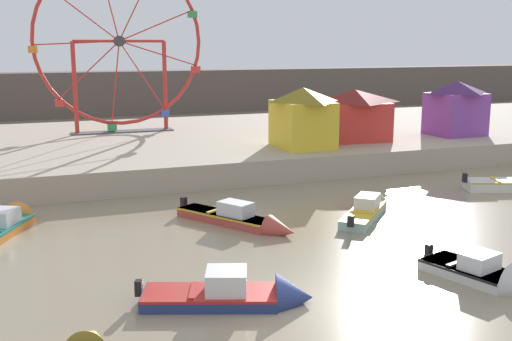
{
  "coord_description": "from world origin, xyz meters",
  "views": [
    {
      "loc": [
        -7.27,
        -15.02,
        7.15
      ],
      "look_at": [
        2.06,
        9.35,
        1.87
      ],
      "focal_mm": 44.27,
      "sensor_mm": 36.0,
      "label": 1
    }
  ],
  "objects_px": {
    "motorboat_orange_hull": "(7,222)",
    "ferris_wheel_red_frame": "(119,44)",
    "motorboat_faded_red": "(243,220)",
    "motorboat_seafoam": "(369,207)",
    "motorboat_pale_grey": "(489,276)",
    "carnival_booth_red_striped": "(355,114)",
    "carnival_booth_yellow_awning": "(303,116)",
    "carnival_booth_purple_stall": "(456,107)",
    "motorboat_navy_blue": "(243,294)"
  },
  "relations": [
    {
      "from": "motorboat_seafoam",
      "to": "carnival_booth_yellow_awning",
      "type": "height_order",
      "value": "carnival_booth_yellow_awning"
    },
    {
      "from": "motorboat_navy_blue",
      "to": "ferris_wheel_red_frame",
      "type": "relative_size",
      "value": 0.43
    },
    {
      "from": "motorboat_faded_red",
      "to": "motorboat_orange_hull",
      "type": "relative_size",
      "value": 1.02
    },
    {
      "from": "motorboat_seafoam",
      "to": "carnival_booth_red_striped",
      "type": "bearing_deg",
      "value": 17.28
    },
    {
      "from": "motorboat_seafoam",
      "to": "motorboat_navy_blue",
      "type": "relative_size",
      "value": 0.94
    },
    {
      "from": "motorboat_orange_hull",
      "to": "ferris_wheel_red_frame",
      "type": "bearing_deg",
      "value": 2.74
    },
    {
      "from": "motorboat_faded_red",
      "to": "ferris_wheel_red_frame",
      "type": "relative_size",
      "value": 0.46
    },
    {
      "from": "motorboat_faded_red",
      "to": "motorboat_pale_grey",
      "type": "bearing_deg",
      "value": -1.11
    },
    {
      "from": "carnival_booth_yellow_awning",
      "to": "motorboat_orange_hull",
      "type": "bearing_deg",
      "value": -156.35
    },
    {
      "from": "ferris_wheel_red_frame",
      "to": "motorboat_faded_red",
      "type": "bearing_deg",
      "value": -85.76
    },
    {
      "from": "carnival_booth_red_striped",
      "to": "carnival_booth_purple_stall",
      "type": "distance_m",
      "value": 7.35
    },
    {
      "from": "motorboat_pale_grey",
      "to": "carnival_booth_red_striped",
      "type": "relative_size",
      "value": 0.84
    },
    {
      "from": "motorboat_orange_hull",
      "to": "carnival_booth_yellow_awning",
      "type": "height_order",
      "value": "carnival_booth_yellow_awning"
    },
    {
      "from": "motorboat_navy_blue",
      "to": "motorboat_pale_grey",
      "type": "xyz_separation_m",
      "value": [
        7.46,
        -1.25,
        -0.02
      ]
    },
    {
      "from": "motorboat_orange_hull",
      "to": "carnival_booth_purple_stall",
      "type": "xyz_separation_m",
      "value": [
        27.19,
        7.64,
        2.85
      ]
    },
    {
      "from": "motorboat_faded_red",
      "to": "motorboat_seafoam",
      "type": "bearing_deg",
      "value": 58.15
    },
    {
      "from": "motorboat_navy_blue",
      "to": "motorboat_orange_hull",
      "type": "bearing_deg",
      "value": 141.9
    },
    {
      "from": "motorboat_pale_grey",
      "to": "carnival_booth_purple_stall",
      "type": "height_order",
      "value": "carnival_booth_purple_stall"
    },
    {
      "from": "carnival_booth_red_striped",
      "to": "ferris_wheel_red_frame",
      "type": "bearing_deg",
      "value": 150.04
    },
    {
      "from": "motorboat_navy_blue",
      "to": "carnival_booth_purple_stall",
      "type": "height_order",
      "value": "carnival_booth_purple_stall"
    },
    {
      "from": "motorboat_pale_grey",
      "to": "carnival_booth_purple_stall",
      "type": "bearing_deg",
      "value": 127.43
    },
    {
      "from": "motorboat_seafoam",
      "to": "carnival_booth_purple_stall",
      "type": "height_order",
      "value": "carnival_booth_purple_stall"
    },
    {
      "from": "carnival_booth_yellow_awning",
      "to": "ferris_wheel_red_frame",
      "type": "bearing_deg",
      "value": 131.25
    },
    {
      "from": "motorboat_seafoam",
      "to": "motorboat_faded_red",
      "type": "bearing_deg",
      "value": 133.31
    },
    {
      "from": "motorboat_navy_blue",
      "to": "motorboat_pale_grey",
      "type": "height_order",
      "value": "motorboat_navy_blue"
    },
    {
      "from": "motorboat_orange_hull",
      "to": "carnival_booth_purple_stall",
      "type": "height_order",
      "value": "carnival_booth_purple_stall"
    },
    {
      "from": "motorboat_pale_grey",
      "to": "ferris_wheel_red_frame",
      "type": "height_order",
      "value": "ferris_wheel_red_frame"
    },
    {
      "from": "motorboat_navy_blue",
      "to": "carnival_booth_yellow_awning",
      "type": "distance_m",
      "value": 19.55
    },
    {
      "from": "motorboat_navy_blue",
      "to": "motorboat_seafoam",
      "type": "bearing_deg",
      "value": 61.11
    },
    {
      "from": "motorboat_faded_red",
      "to": "motorboat_pale_grey",
      "type": "height_order",
      "value": "motorboat_faded_red"
    },
    {
      "from": "motorboat_navy_blue",
      "to": "ferris_wheel_red_frame",
      "type": "xyz_separation_m",
      "value": [
        1.08,
        26.86,
        6.79
      ]
    },
    {
      "from": "carnival_booth_yellow_awning",
      "to": "carnival_booth_purple_stall",
      "type": "xyz_separation_m",
      "value": [
        11.35,
        1.0,
        0.04
      ]
    },
    {
      "from": "motorboat_seafoam",
      "to": "ferris_wheel_red_frame",
      "type": "bearing_deg",
      "value": 63.74
    },
    {
      "from": "motorboat_faded_red",
      "to": "carnival_booth_red_striped",
      "type": "height_order",
      "value": "carnival_booth_red_striped"
    },
    {
      "from": "carnival_booth_yellow_awning",
      "to": "carnival_booth_purple_stall",
      "type": "relative_size",
      "value": 1.07
    },
    {
      "from": "carnival_booth_red_striped",
      "to": "motorboat_orange_hull",
      "type": "bearing_deg",
      "value": -153.14
    },
    {
      "from": "ferris_wheel_red_frame",
      "to": "carnival_booth_purple_stall",
      "type": "distance_m",
      "value": 22.25
    },
    {
      "from": "motorboat_navy_blue",
      "to": "carnival_booth_red_striped",
      "type": "bearing_deg",
      "value": 73.18
    },
    {
      "from": "carnival_booth_yellow_awning",
      "to": "carnival_booth_red_striped",
      "type": "bearing_deg",
      "value": 16.84
    },
    {
      "from": "motorboat_faded_red",
      "to": "motorboat_pale_grey",
      "type": "distance_m",
      "value": 9.73
    },
    {
      "from": "motorboat_navy_blue",
      "to": "carnival_booth_yellow_awning",
      "type": "height_order",
      "value": "carnival_booth_yellow_awning"
    },
    {
      "from": "motorboat_orange_hull",
      "to": "motorboat_navy_blue",
      "type": "bearing_deg",
      "value": -122.35
    },
    {
      "from": "motorboat_faded_red",
      "to": "motorboat_navy_blue",
      "type": "relative_size",
      "value": 1.08
    },
    {
      "from": "motorboat_seafoam",
      "to": "motorboat_pale_grey",
      "type": "height_order",
      "value": "same"
    },
    {
      "from": "motorboat_faded_red",
      "to": "carnival_booth_red_striped",
      "type": "bearing_deg",
      "value": 102.64
    },
    {
      "from": "motorboat_faded_red",
      "to": "motorboat_orange_hull",
      "type": "bearing_deg",
      "value": -140.35
    },
    {
      "from": "motorboat_pale_grey",
      "to": "carnival_booth_red_striped",
      "type": "height_order",
      "value": "carnival_booth_red_striped"
    },
    {
      "from": "motorboat_seafoam",
      "to": "carnival_booth_red_striped",
      "type": "height_order",
      "value": "carnival_booth_red_striped"
    },
    {
      "from": "motorboat_navy_blue",
      "to": "carnival_booth_yellow_awning",
      "type": "relative_size",
      "value": 1.26
    },
    {
      "from": "ferris_wheel_red_frame",
      "to": "carnival_booth_red_striped",
      "type": "bearing_deg",
      "value": -35.4
    }
  ]
}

